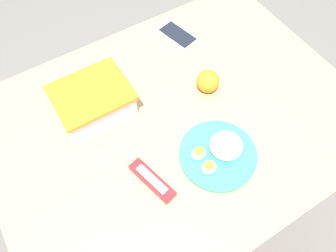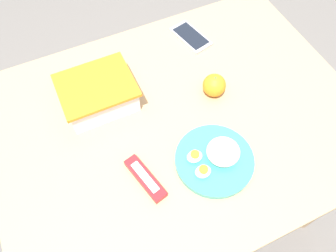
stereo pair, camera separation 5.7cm
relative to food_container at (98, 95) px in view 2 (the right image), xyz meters
The scene contains 7 objects.
ground_plane 0.78m from the food_container, 38.99° to the right, with size 10.00×10.00×0.00m, color #66605B.
table 0.28m from the food_container, 38.99° to the right, with size 1.08×0.82×0.70m.
food_container is the anchor object (origin of this frame).
orange_fruit 0.35m from the food_container, 18.74° to the right, with size 0.07×0.07×0.07m.
rice_plate 0.39m from the food_container, 55.47° to the right, with size 0.21×0.21×0.06m.
candy_bar 0.29m from the food_container, 84.91° to the right, with size 0.07×0.15×0.02m.
cell_phone 0.40m from the food_container, 18.99° to the left, with size 0.10×0.16×0.01m.
Camera 2 is at (-0.25, -0.46, 1.52)m, focal length 35.00 mm.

